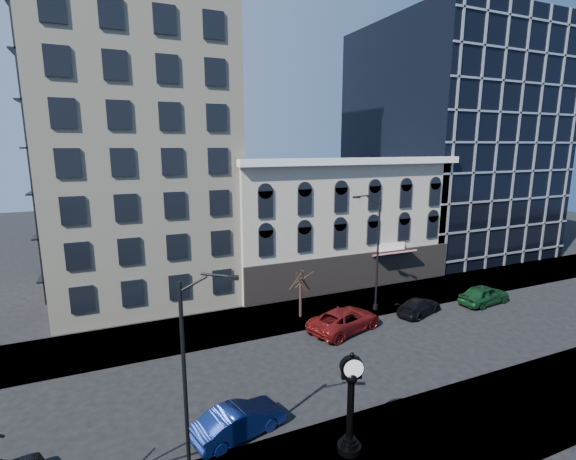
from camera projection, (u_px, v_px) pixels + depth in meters
name	position (u px, v px, depth m)	size (l,w,h in m)	color
ground	(284.00, 374.00, 25.19)	(160.00, 160.00, 0.00)	black
sidewalk_far	(244.00, 323.00, 32.36)	(160.00, 6.00, 0.12)	gray
cream_tower	(133.00, 78.00, 35.90)	(15.90, 15.40, 42.50)	beige
victorian_row	(331.00, 220.00, 42.98)	(22.60, 11.19, 12.50)	#ADA28E
glass_office	(448.00, 142.00, 53.75)	(20.00, 20.15, 28.00)	black
street_clock	(350.00, 407.00, 18.30)	(1.08, 1.08, 4.78)	black
street_lamp_near	(199.00, 326.00, 15.55)	(2.20, 1.17, 9.07)	black
street_lamp_far	(370.00, 222.00, 33.31)	(2.45, 1.07, 9.83)	black
bare_tree_far	(301.00, 275.00, 32.74)	(2.70, 2.70, 4.63)	#312018
car_near_b	(239.00, 421.00, 19.74)	(1.59, 4.57, 1.51)	#0C194C
car_far_a	(344.00, 320.00, 30.99)	(2.78, 6.02, 1.67)	maroon
car_far_b	(419.00, 306.00, 34.08)	(1.86, 4.57, 1.33)	black
car_far_c	(484.00, 295.00, 36.24)	(2.00, 4.97, 1.69)	#143F1E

